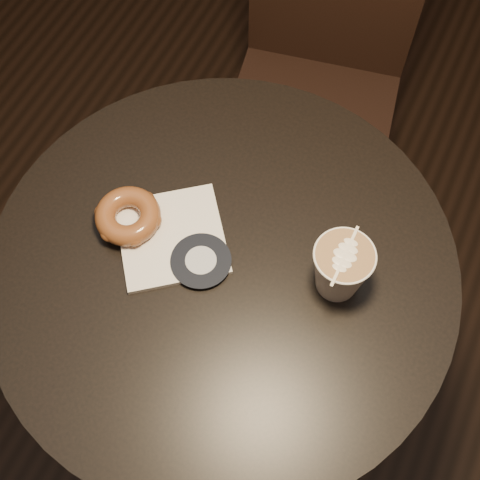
% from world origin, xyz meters
% --- Properties ---
extents(cafe_table, '(0.70, 0.70, 0.75)m').
position_xyz_m(cafe_table, '(0.00, 0.00, 0.55)').
color(cafe_table, black).
rests_on(cafe_table, ground).
extents(chair, '(0.43, 0.43, 0.92)m').
position_xyz_m(chair, '(-0.07, 0.64, 0.52)').
color(chair, black).
rests_on(chair, ground).
extents(pastry_bag, '(0.22, 0.22, 0.01)m').
position_xyz_m(pastry_bag, '(-0.09, 0.01, 0.75)').
color(pastry_bag, white).
rests_on(pastry_bag, cafe_table).
extents(doughnut, '(0.10, 0.10, 0.03)m').
position_xyz_m(doughnut, '(-0.16, -0.00, 0.77)').
color(doughnut, brown).
rests_on(doughnut, pastry_bag).
extents(latte_cup, '(0.09, 0.09, 0.10)m').
position_xyz_m(latte_cup, '(0.16, 0.04, 0.80)').
color(latte_cup, silver).
rests_on(latte_cup, cafe_table).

